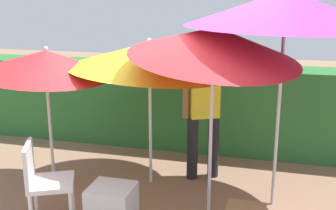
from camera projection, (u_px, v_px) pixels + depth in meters
ground_plane at (161, 206)px, 4.63m from camera, size 24.00×24.00×0.00m
hedge_row at (196, 106)px, 6.34m from camera, size 8.00×0.70×1.28m
umbrella_rainbow at (215, 43)px, 4.03m from camera, size 1.77×1.75×2.17m
umbrella_orange at (46, 62)px, 4.69m from camera, size 1.55×1.54×1.78m
umbrella_yellow at (286, 9)px, 4.13m from camera, size 2.07×2.07×2.39m
umbrella_navy at (149, 57)px, 4.84m from camera, size 1.96×1.95×1.86m
person_vendor at (204, 108)px, 5.14m from camera, size 0.53×0.35×1.88m
chair_plastic at (44, 179)px, 4.12m from camera, size 0.59×0.59×0.89m
cooler_box at (112, 207)px, 4.14m from camera, size 0.44×0.40×0.45m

